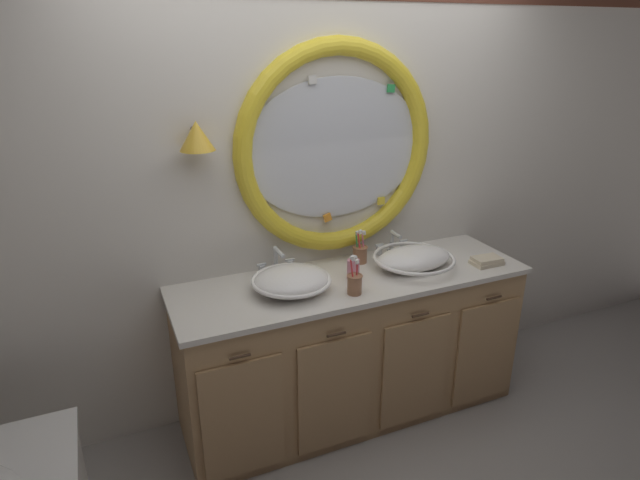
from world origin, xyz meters
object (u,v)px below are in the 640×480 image
object	(u,v)px
toothbrush_holder_right	(360,253)
toothbrush_holder_left	(355,283)
soap_dispenser	(353,269)
folded_hand_towel	(487,261)
sink_basin_right	(414,258)
sink_basin_left	(291,280)

from	to	relation	value
toothbrush_holder_right	toothbrush_holder_left	bearing A→B (deg)	-121.32
toothbrush_holder_left	soap_dispenser	size ratio (longest dim) A/B	1.49
folded_hand_towel	sink_basin_right	bearing A→B (deg)	163.04
soap_dispenser	toothbrush_holder_left	bearing A→B (deg)	-114.61
soap_dispenser	folded_hand_towel	distance (m)	0.81
folded_hand_towel	sink_basin_left	bearing A→B (deg)	173.73
sink_basin_right	soap_dispenser	distance (m)	0.38
toothbrush_holder_left	toothbrush_holder_right	xyz separation A→B (m)	(0.21, 0.34, -0.00)
sink_basin_right	toothbrush_holder_left	distance (m)	0.48
sink_basin_right	toothbrush_holder_left	xyz separation A→B (m)	(-0.45, -0.15, -0.00)
sink_basin_left	soap_dispenser	size ratio (longest dim) A/B	2.94
toothbrush_holder_left	sink_basin_right	bearing A→B (deg)	18.78
sink_basin_left	sink_basin_right	distance (m)	0.74
sink_basin_right	toothbrush_holder_right	world-z (taller)	toothbrush_holder_right
sink_basin_left	folded_hand_towel	xyz separation A→B (m)	(1.15, -0.13, -0.04)
sink_basin_left	soap_dispenser	bearing A→B (deg)	0.98
folded_hand_towel	toothbrush_holder_right	bearing A→B (deg)	154.23
sink_basin_right	toothbrush_holder_left	world-z (taller)	toothbrush_holder_left
folded_hand_towel	toothbrush_holder_left	bearing A→B (deg)	-178.21
soap_dispenser	sink_basin_right	bearing A→B (deg)	-0.93
sink_basin_left	soap_dispenser	distance (m)	0.36
toothbrush_holder_right	soap_dispenser	distance (m)	0.23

